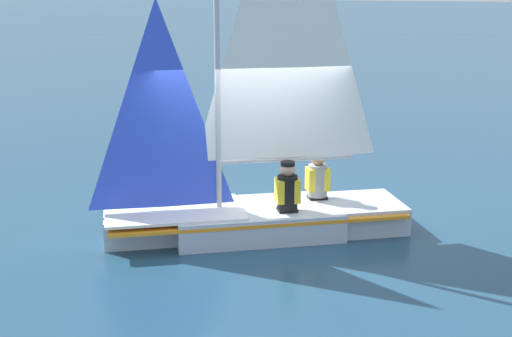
% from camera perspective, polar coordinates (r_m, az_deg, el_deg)
% --- Properties ---
extents(ground_plane, '(260.00, 260.00, 0.00)m').
position_cam_1_polar(ground_plane, '(10.83, 0.00, -5.20)').
color(ground_plane, navy).
extents(sailboat_main, '(4.48, 3.33, 5.81)m').
position_cam_1_polar(sailboat_main, '(10.59, 0.09, -1.05)').
color(sailboat_main, '#B2BCCC').
rests_on(sailboat_main, ground_plane).
extents(sailor_helm, '(0.42, 0.41, 1.16)m').
position_cam_1_polar(sailor_helm, '(10.47, 2.53, -2.28)').
color(sailor_helm, black).
rests_on(sailor_helm, ground_plane).
extents(sailor_crew, '(0.42, 0.41, 1.16)m').
position_cam_1_polar(sailor_crew, '(11.11, 4.94, -1.32)').
color(sailor_crew, black).
rests_on(sailor_crew, ground_plane).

